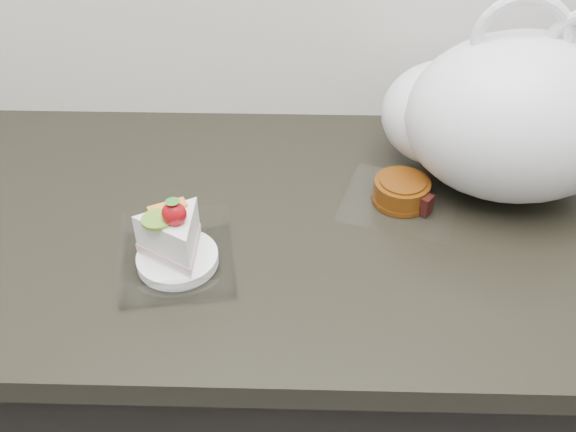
{
  "coord_description": "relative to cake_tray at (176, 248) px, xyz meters",
  "views": [
    {
      "loc": [
        0.04,
        0.92,
        1.53
      ],
      "look_at": [
        0.02,
        1.64,
        0.94
      ],
      "focal_mm": 40.0,
      "sensor_mm": 36.0,
      "label": 1
    }
  ],
  "objects": [
    {
      "name": "plastic_bag",
      "position": [
        0.48,
        0.21,
        0.09
      ],
      "size": [
        0.43,
        0.37,
        0.32
      ],
      "rotation": [
        0.0,
        0.0,
        -0.32
      ],
      "color": "white",
      "rests_on": "counter"
    },
    {
      "name": "cake_tray",
      "position": [
        0.0,
        0.0,
        0.0
      ],
      "size": [
        0.18,
        0.18,
        0.12
      ],
      "rotation": [
        0.0,
        0.0,
        0.16
      ],
      "color": "white",
      "rests_on": "counter"
    },
    {
      "name": "counter",
      "position": [
        0.14,
        0.11,
        -0.48
      ],
      "size": [
        2.04,
        0.64,
        0.9
      ],
      "color": "black",
      "rests_on": "ground"
    },
    {
      "name": "mooncake_wrap",
      "position": [
        0.33,
        0.16,
        -0.02
      ],
      "size": [
        0.22,
        0.21,
        0.04
      ],
      "rotation": [
        0.0,
        0.0,
        -0.13
      ],
      "color": "white",
      "rests_on": "counter"
    }
  ]
}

